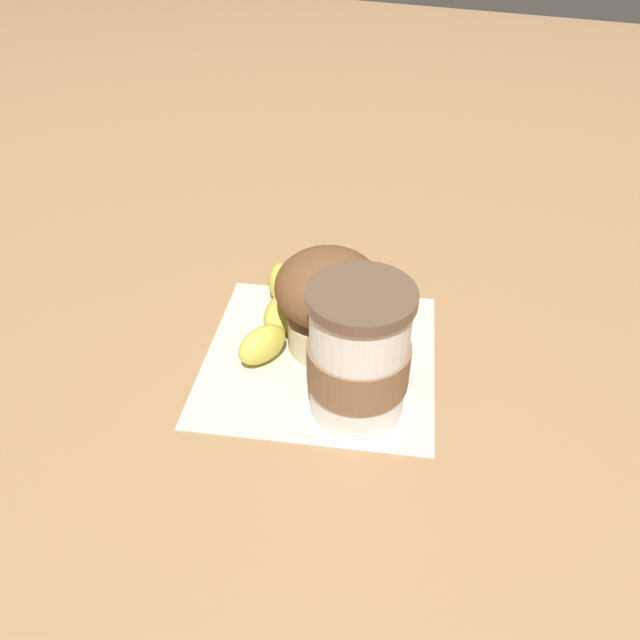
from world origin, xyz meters
TOP-DOWN VIEW (x-y plane):
  - ground_plane at (0.00, 0.00)m, footprint 3.00×3.00m
  - paper_napkin at (0.00, 0.00)m, footprint 0.26×0.26m
  - coffee_cup at (-0.05, 0.05)m, footprint 0.09×0.09m
  - muffin at (0.00, -0.02)m, footprint 0.10×0.10m
  - banana at (0.06, -0.03)m, footprint 0.07×0.16m

SIDE VIEW (x-z plane):
  - ground_plane at x=0.00m, z-range 0.00..0.00m
  - paper_napkin at x=0.00m, z-range 0.00..0.00m
  - banana at x=0.06m, z-range 0.00..0.04m
  - muffin at x=0.00m, z-range 0.01..0.11m
  - coffee_cup at x=-0.05m, z-range 0.00..0.12m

